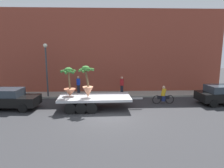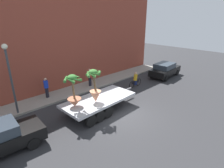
% 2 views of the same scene
% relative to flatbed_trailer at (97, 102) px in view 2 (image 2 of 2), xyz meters
% --- Properties ---
extents(ground_plane, '(60.00, 60.00, 0.00)m').
position_rel_flatbed_trailer_xyz_m(ground_plane, '(1.12, -1.68, -0.76)').
color(ground_plane, '#2D2D30').
extents(sidewalk, '(24.00, 2.20, 0.15)m').
position_rel_flatbed_trailer_xyz_m(sidewalk, '(1.12, 4.42, -0.69)').
color(sidewalk, gray).
rests_on(sidewalk, ground).
extents(building_facade, '(24.00, 1.20, 8.38)m').
position_rel_flatbed_trailer_xyz_m(building_facade, '(1.12, 6.12, 3.43)').
color(building_facade, brown).
rests_on(building_facade, ground).
extents(flatbed_trailer, '(6.45, 2.62, 0.98)m').
position_rel_flatbed_trailer_xyz_m(flatbed_trailer, '(0.00, 0.00, 0.00)').
color(flatbed_trailer, '#B7BABF').
rests_on(flatbed_trailer, ground).
extents(potted_palm_rear, '(1.16, 1.20, 2.20)m').
position_rel_flatbed_trailer_xyz_m(potted_palm_rear, '(-1.68, 0.22, 1.17)').
color(potted_palm_rear, '#B26647').
rests_on(potted_palm_rear, flatbed_trailer).
extents(potted_palm_middle, '(1.20, 1.25, 2.36)m').
position_rel_flatbed_trailer_xyz_m(potted_palm_middle, '(-0.30, -0.22, 1.31)').
color(potted_palm_middle, tan).
rests_on(potted_palm_middle, flatbed_trailer).
extents(cyclist, '(1.84, 0.35, 1.54)m').
position_rel_flatbed_trailer_xyz_m(cyclist, '(5.91, 1.19, -0.09)').
color(cyclist, black).
rests_on(cyclist, ground).
extents(parked_car, '(4.36, 2.16, 1.58)m').
position_rel_flatbed_trailer_xyz_m(parked_car, '(10.80, 0.86, 0.06)').
color(parked_car, black).
rests_on(parked_car, ground).
extents(pedestrian_near_gate, '(0.36, 0.36, 1.71)m').
position_rel_flatbed_trailer_xyz_m(pedestrian_near_gate, '(2.71, 4.22, 0.28)').
color(pedestrian_near_gate, black).
rests_on(pedestrian_near_gate, sidewalk).
extents(pedestrian_far_left, '(0.36, 0.36, 1.71)m').
position_rel_flatbed_trailer_xyz_m(pedestrian_far_left, '(-1.53, 4.62, 0.28)').
color(pedestrian_far_left, black).
rests_on(pedestrian_far_left, sidewalk).
extents(street_lamp, '(0.36, 0.36, 4.83)m').
position_rel_flatbed_trailer_xyz_m(street_lamp, '(-4.25, 3.62, 2.47)').
color(street_lamp, '#383D42').
rests_on(street_lamp, sidewalk).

